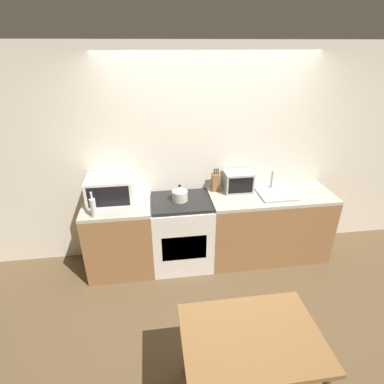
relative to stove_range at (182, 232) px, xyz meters
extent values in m
plane|color=brown|center=(0.37, -0.68, -0.45)|extent=(16.00, 16.00, 0.00)
cube|color=silver|center=(0.37, 0.34, 0.85)|extent=(10.00, 0.06, 2.60)
cube|color=olive|center=(-0.75, 0.00, -0.02)|extent=(0.77, 0.62, 0.86)
cube|color=#B7AD99|center=(-0.75, 0.00, 0.43)|extent=(0.77, 0.62, 0.04)
cube|color=olive|center=(1.12, 0.00, -0.02)|extent=(1.52, 0.62, 0.86)
cube|color=#B7AD99|center=(1.12, 0.00, 0.43)|extent=(1.52, 0.62, 0.04)
cube|color=silver|center=(0.00, 0.00, -0.02)|extent=(0.72, 0.62, 0.86)
cube|color=black|center=(0.00, 0.00, 0.43)|extent=(0.69, 0.57, 0.04)
cube|color=black|center=(0.00, -0.30, -0.02)|extent=(0.52, 0.02, 0.32)
cylinder|color=beige|center=(-0.01, 0.01, 0.51)|extent=(0.18, 0.18, 0.12)
cone|color=beige|center=(-0.01, 0.01, 0.60)|extent=(0.18, 0.18, 0.06)
sphere|color=black|center=(-0.01, 0.01, 0.64)|extent=(0.03, 0.03, 0.03)
cube|color=silver|center=(-0.81, 0.10, 0.60)|extent=(0.52, 0.39, 0.30)
cube|color=black|center=(-0.81, -0.09, 0.60)|extent=(0.46, 0.01, 0.24)
cylinder|color=silver|center=(-0.95, -0.24, 0.56)|extent=(0.06, 0.06, 0.21)
cylinder|color=silver|center=(-0.95, -0.24, 0.70)|extent=(0.02, 0.02, 0.08)
cube|color=brown|center=(0.46, 0.21, 0.56)|extent=(0.10, 0.09, 0.22)
cylinder|color=black|center=(0.44, 0.21, 0.71)|extent=(0.01, 0.01, 0.07)
cylinder|color=black|center=(0.46, 0.21, 0.71)|extent=(0.01, 0.01, 0.07)
cylinder|color=black|center=(0.48, 0.21, 0.71)|extent=(0.01, 0.01, 0.07)
cube|color=#999BA0|center=(0.73, 0.17, 0.58)|extent=(0.35, 0.25, 0.25)
cube|color=black|center=(0.73, 0.05, 0.58)|extent=(0.30, 0.01, 0.20)
cube|color=#999BA0|center=(1.17, 0.00, 0.46)|extent=(0.42, 0.43, 0.02)
cylinder|color=#999BA0|center=(1.17, 0.15, 0.58)|extent=(0.03, 0.03, 0.22)
cube|color=brown|center=(0.31, -1.74, 0.25)|extent=(0.99, 0.70, 0.04)
cylinder|color=brown|center=(-0.12, -1.45, -0.11)|extent=(0.05, 0.05, 0.68)
cylinder|color=brown|center=(0.75, -1.45, -0.11)|extent=(0.05, 0.05, 0.68)
camera|label=1|loc=(-0.30, -3.10, 2.11)|focal=28.00mm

